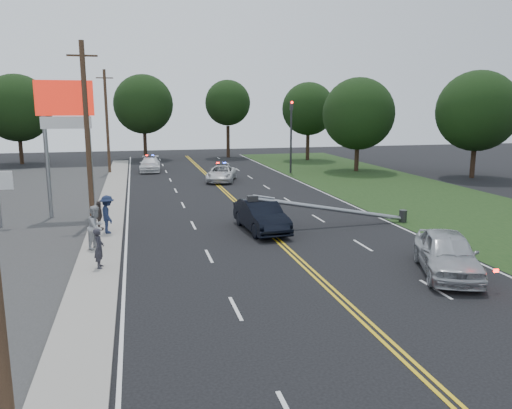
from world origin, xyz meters
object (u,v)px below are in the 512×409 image
object	(u,v)px
fallen_streetlight	(340,210)
bystander_d	(99,215)
waiting_sedan	(447,253)
emergency_b	(150,164)
utility_pole_far	(107,121)
bystander_a	(99,248)
traffic_signal	(291,130)
crashed_sedan	(261,216)
pylon_sign	(66,116)
utility_pole_mid	(87,133)
bystander_c	(108,214)
bystander_b	(96,227)
emergency_a	(221,174)

from	to	relation	value
fallen_streetlight	bystander_d	xyz separation A→B (m)	(-12.85, 1.66, -0.02)
waiting_sedan	emergency_b	size ratio (longest dim) A/B	1.01
utility_pole_far	emergency_b	bearing A→B (deg)	8.99
utility_pole_far	bystander_a	distance (m)	31.16
traffic_signal	bystander_d	xyz separation A→B (m)	(-16.96, -20.34, -3.31)
emergency_b	crashed_sedan	bearing A→B (deg)	-76.09
pylon_sign	bystander_a	bearing A→B (deg)	-78.37
utility_pole_mid	emergency_b	distance (m)	23.38
emergency_b	fallen_streetlight	bearing A→B (deg)	-67.04
bystander_a	bystander_c	bearing A→B (deg)	3.96
crashed_sedan	bystander_c	world-z (taller)	bystander_c
pylon_sign	utility_pole_far	world-z (taller)	utility_pole_far
bystander_b	emergency_b	bearing A→B (deg)	19.92
utility_pole_mid	bystander_c	world-z (taller)	utility_pole_mid
emergency_a	bystander_b	xyz separation A→B (m)	(-9.23, -20.01, 0.43)
waiting_sedan	emergency_b	bearing A→B (deg)	128.61
traffic_signal	emergency_a	distance (m)	9.26
bystander_c	bystander_a	bearing A→B (deg)	166.08
fallen_streetlight	crashed_sedan	size ratio (longest dim) A/B	1.88
pylon_sign	fallen_streetlight	size ratio (longest dim) A/B	0.85
utility_pole_mid	bystander_d	bearing A→B (deg)	-77.05
pylon_sign	bystander_d	distance (m)	6.95
traffic_signal	bystander_b	distance (m)	29.40
utility_pole_far	emergency_a	world-z (taller)	utility_pole_far
pylon_sign	crashed_sedan	size ratio (longest dim) A/B	1.61
bystander_a	bystander_d	world-z (taller)	bystander_a
bystander_b	utility_pole_far	bearing A→B (deg)	27.87
fallen_streetlight	utility_pole_mid	bearing A→B (deg)	163.36
emergency_a	bystander_d	size ratio (longest dim) A/B	3.15
fallen_streetlight	emergency_b	world-z (taller)	fallen_streetlight
utility_pole_mid	emergency_a	size ratio (longest dim) A/B	2.04
bystander_a	bystander_b	xyz separation A→B (m)	(-0.30, 2.98, 0.19)
crashed_sedan	emergency_b	bearing A→B (deg)	95.85
pylon_sign	bystander_b	size ratio (longest dim) A/B	4.01
emergency_b	bystander_c	world-z (taller)	bystander_c
pylon_sign	bystander_c	bearing A→B (deg)	-65.71
utility_pole_far	bystander_c	world-z (taller)	utility_pole_far
emergency_b	bystander_b	size ratio (longest dim) A/B	2.49
bystander_b	crashed_sedan	bearing A→B (deg)	-51.08
utility_pole_mid	bystander_c	bearing A→B (deg)	-72.07
waiting_sedan	bystander_d	size ratio (longest dim) A/B	3.22
utility_pole_far	bystander_b	xyz separation A→B (m)	(0.63, -27.88, -3.97)
bystander_b	bystander_c	bearing A→B (deg)	18.88
pylon_sign	bystander_a	xyz separation A→B (m)	(2.24, -10.87, -5.07)
utility_pole_far	utility_pole_mid	bearing A→B (deg)	-90.00
pylon_sign	emergency_a	size ratio (longest dim) A/B	1.63
traffic_signal	utility_pole_mid	bearing A→B (deg)	-134.20
fallen_streetlight	utility_pole_mid	size ratio (longest dim) A/B	0.94
waiting_sedan	bystander_a	bearing A→B (deg)	-173.24
bystander_d	emergency_b	bearing A→B (deg)	-3.56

